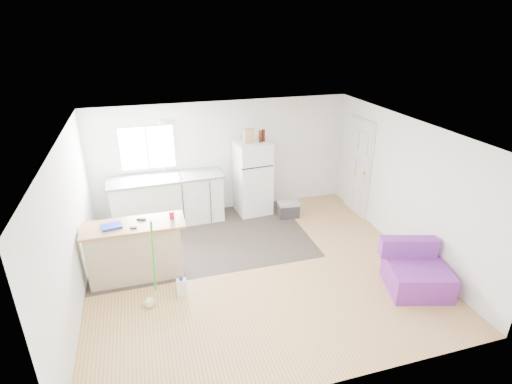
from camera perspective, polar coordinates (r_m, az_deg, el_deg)
room at (r=6.35m, az=0.08°, el=-1.90°), size 5.51×5.01×2.41m
vinyl_zone at (r=7.86m, az=-7.66°, el=-6.66°), size 4.05×2.50×0.00m
window at (r=8.33m, az=-15.27°, el=6.13°), size 1.18×0.06×0.98m
interior_door at (r=8.78m, az=14.43°, el=3.42°), size 0.11×0.92×2.10m
ceiling_fixture at (r=6.89m, az=-12.61°, el=9.85°), size 0.30×0.30×0.07m
kitchen_cabinets at (r=8.38m, az=-12.50°, el=-1.06°), size 2.30×0.79×1.31m
peninsula at (r=6.78m, az=-16.87°, el=-8.02°), size 1.58×0.61×0.97m
refrigerator at (r=8.55m, az=-0.45°, el=2.04°), size 0.75×0.72×1.59m
cooler at (r=8.59m, az=4.66°, el=-2.46°), size 0.47×0.34×0.34m
purple_seat at (r=6.85m, az=21.84°, el=-10.63°), size 1.10×1.07×0.74m
cleaner_jug at (r=6.39m, az=-10.56°, el=-13.21°), size 0.16×0.12×0.33m
mop at (r=6.25m, az=-14.87°, el=-13.61°), size 0.26×0.40×1.43m
red_cup at (r=6.55m, az=-11.94°, el=-3.24°), size 0.10×0.10×0.12m
blue_tray at (r=6.55m, az=-19.96°, el=-4.64°), size 0.33×0.27×0.04m
tool_a at (r=6.64m, az=-16.09°, el=-3.75°), size 0.15×0.09×0.03m
tool_b at (r=6.41m, az=-17.13°, el=-4.91°), size 0.11×0.06×0.03m
cardboard_box at (r=8.19m, az=-1.04°, el=8.03°), size 0.21×0.12×0.30m
bottle_left at (r=8.25m, az=0.62°, el=7.96°), size 0.07×0.07×0.25m
bottle_right at (r=8.31m, az=1.06°, el=8.08°), size 0.08×0.08×0.25m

